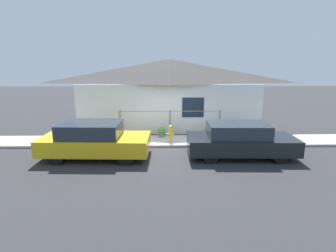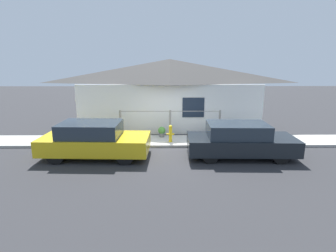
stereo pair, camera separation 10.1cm
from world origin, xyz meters
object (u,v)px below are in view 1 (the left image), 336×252
object	(u,v)px
car_right	(240,140)
fire_hydrant	(170,133)
potted_plant_near_hydrant	(162,131)
potted_plant_by_fence	(110,134)
car_left	(94,140)

from	to	relation	value
car_right	fire_hydrant	bearing A→B (deg)	150.15
car_right	fire_hydrant	distance (m)	3.14
potted_plant_near_hydrant	potted_plant_by_fence	bearing A→B (deg)	-169.87
car_left	fire_hydrant	xyz separation A→B (m)	(2.98, 1.63, -0.19)
car_right	potted_plant_by_fence	xyz separation A→B (m)	(-5.48, 2.04, -0.30)
car_right	potted_plant_near_hydrant	bearing A→B (deg)	142.79
fire_hydrant	potted_plant_by_fence	distance (m)	2.84
potted_plant_by_fence	car_right	bearing A→B (deg)	-20.42
car_right	fire_hydrant	world-z (taller)	car_right
fire_hydrant	potted_plant_near_hydrant	world-z (taller)	fire_hydrant
car_left	potted_plant_by_fence	size ratio (longest dim) A/B	8.52
potted_plant_near_hydrant	potted_plant_by_fence	world-z (taller)	potted_plant_near_hydrant
car_right	fire_hydrant	xyz separation A→B (m)	(-2.68, 1.63, -0.15)
car_left	potted_plant_near_hydrant	size ratio (longest dim) A/B	8.43
car_right	fire_hydrant	size ratio (longest dim) A/B	5.39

